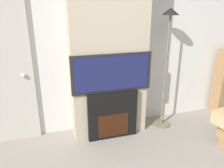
% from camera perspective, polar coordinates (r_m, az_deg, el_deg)
% --- Properties ---
extents(wall_back, '(6.00, 0.06, 2.70)m').
position_cam_1_polar(wall_back, '(3.32, -2.02, 10.51)').
color(wall_back, silver).
rests_on(wall_back, ground_plane).
extents(chimney_breast, '(1.10, 0.37, 2.70)m').
position_cam_1_polar(chimney_breast, '(3.11, -0.99, 9.92)').
color(chimney_breast, tan).
rests_on(chimney_breast, ground_plane).
extents(fireplace, '(0.74, 0.15, 0.73)m').
position_cam_1_polar(fireplace, '(3.26, 0.01, -7.95)').
color(fireplace, black).
rests_on(fireplace, ground_plane).
extents(television, '(1.14, 0.07, 0.54)m').
position_cam_1_polar(television, '(3.02, 0.02, 2.90)').
color(television, black).
rests_on(television, fireplace).
extents(floor_lamp, '(0.29, 0.29, 1.86)m').
position_cam_1_polar(floor_lamp, '(3.38, 14.30, 9.12)').
color(floor_lamp, '#726651').
rests_on(floor_lamp, ground_plane).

